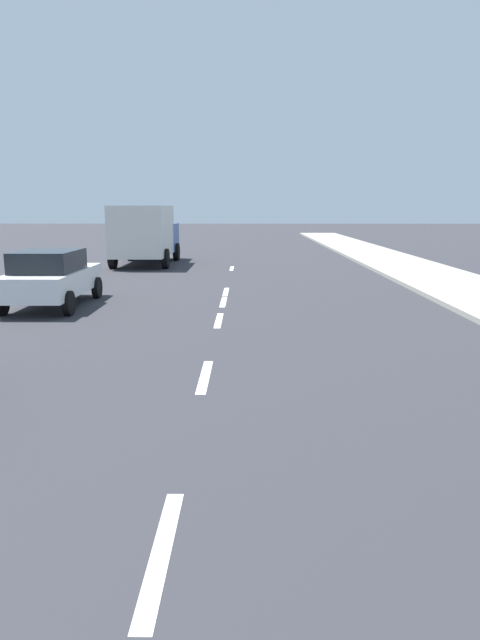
{
  "coord_description": "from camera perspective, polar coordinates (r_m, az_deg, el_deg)",
  "views": [
    {
      "loc": [
        0.68,
        4.44,
        2.72
      ],
      "look_at": [
        0.59,
        12.32,
        1.1
      ],
      "focal_mm": 30.8,
      "sensor_mm": 36.0,
      "label": 1
    }
  ],
  "objects": [
    {
      "name": "delivery_truck",
      "position": [
        27.12,
        -9.79,
        8.88
      ],
      "size": [
        2.69,
        6.24,
        2.8
      ],
      "rotation": [
        0.0,
        0.0,
        -0.0
      ],
      "color": "#23478C",
      "rests_on": "ground"
    },
    {
      "name": "sidewalk_strip",
      "position": [
        19.2,
        23.07,
        2.75
      ],
      "size": [
        3.6,
        80.0,
        0.14
      ],
      "primitive_type": "cube",
      "color": "#9E998E",
      "rests_on": "ground"
    },
    {
      "name": "lane_stripe_5",
      "position": [
        16.1,
        -1.73,
        1.9
      ],
      "size": [
        0.16,
        1.8,
        0.01
      ],
      "primitive_type": "cube",
      "color": "white",
      "rests_on": "ground"
    },
    {
      "name": "lane_stripe_3",
      "position": [
        9.06,
        -3.67,
        -5.86
      ],
      "size": [
        0.16,
        1.8,
        0.01
      ],
      "primitive_type": "cube",
      "color": "white",
      "rests_on": "ground"
    },
    {
      "name": "lane_stripe_7",
      "position": [
        25.05,
        -0.86,
        5.39
      ],
      "size": [
        0.16,
        1.8,
        0.01
      ],
      "primitive_type": "cube",
      "color": "white",
      "rests_on": "ground"
    },
    {
      "name": "lane_stripe_2",
      "position": [
        4.84,
        -8.18,
        -22.68
      ],
      "size": [
        0.16,
        1.8,
        0.01
      ],
      "primitive_type": "cube",
      "color": "white",
      "rests_on": "ground"
    },
    {
      "name": "lane_stripe_4",
      "position": [
        13.46,
        -2.22,
        -0.04
      ],
      "size": [
        0.16,
        1.8,
        0.01
      ],
      "primitive_type": "cube",
      "color": "white",
      "rests_on": "ground"
    },
    {
      "name": "ground_plane",
      "position": [
        15.81,
        -1.78,
        1.7
      ],
      "size": [
        160.0,
        160.0,
        0.0
      ],
      "primitive_type": "plane",
      "color": "#2D2D33"
    },
    {
      "name": "lane_stripe_6",
      "position": [
        18.04,
        -1.47,
        2.95
      ],
      "size": [
        0.16,
        1.8,
        0.01
      ],
      "primitive_type": "cube",
      "color": "white",
      "rests_on": "ground"
    },
    {
      "name": "parked_car_white",
      "position": [
        16.16,
        -19.0,
        4.29
      ],
      "size": [
        1.93,
        4.12,
        1.57
      ],
      "rotation": [
        0.0,
        0.0,
        0.01
      ],
      "color": "white",
      "rests_on": "ground"
    }
  ]
}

